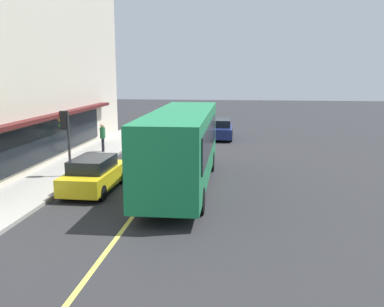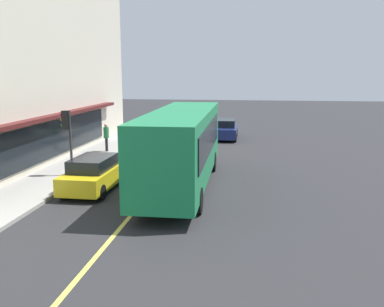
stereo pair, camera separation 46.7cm
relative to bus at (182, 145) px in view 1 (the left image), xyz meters
The scene contains 9 objects.
ground 2.44m from the bus, 61.22° to the left, with size 120.00×120.00×0.00m, color #28282B.
sidewalk 6.80m from the bus, 83.97° to the left, with size 80.00×2.89×0.15m, color #9E9B93.
lane_centre_stripe 2.44m from the bus, 61.22° to the left, with size 36.00×0.16×0.01m, color #D8D14C.
bus is the anchor object (origin of this frame).
traffic_light 5.95m from the bus, 80.29° to the left, with size 0.30×0.52×3.20m.
car_yellow 4.10m from the bus, 103.87° to the left, with size 4.33×1.92×1.52m.
car_white 12.93m from the bus, 17.38° to the left, with size 4.31×1.88×1.52m.
car_navy 14.71m from the bus, ahead, with size 4.32×1.90×1.52m.
pedestrian_at_corner 9.67m from the bus, 39.48° to the left, with size 0.34×0.34×1.80m.
Camera 1 is at (-19.43, -3.85, 5.22)m, focal length 40.11 mm.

